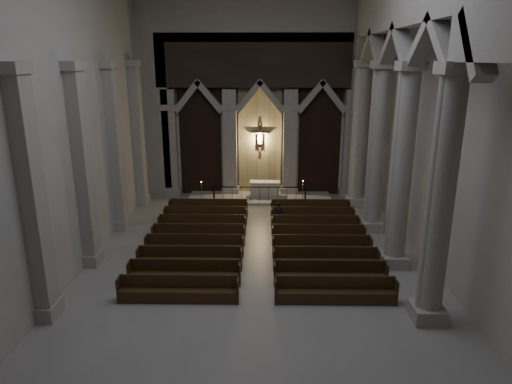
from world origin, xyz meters
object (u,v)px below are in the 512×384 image
Objects in this scene: candle_stand_right at (302,199)px; candle_stand_left at (202,197)px; worshipper at (279,213)px; altar at (265,189)px; pews at (258,244)px; altar_rail at (260,192)px.

candle_stand_left is at bearing 175.97° from candle_stand_right.
candle_stand_left is 1.11× the size of worshipper.
altar is 1.18× the size of candle_stand_right.
altar is 3.81m from candle_stand_left.
candle_stand_right is 6.77m from pews.
altar_rail is 4.55× the size of worshipper.
altar_rail is at bearing 90.00° from pews.
pews is at bearing -90.00° from altar_rail.
altar is at bearing 87.20° from worshipper.
altar_rail is at bearing -106.97° from altar.
candle_stand_right reaches higher than candle_stand_left.
candle_stand_left is 0.14× the size of pews.
pews is at bearing -111.17° from candle_stand_right.
candle_stand_left is 0.86× the size of candle_stand_right.
candle_stand_right reaches higher than pews.
altar is 1.08m from altar_rail.
pews is (-0.00, -6.68, -0.40)m from altar_rail.
altar_rail is 4.11× the size of candle_stand_left.
altar is 1.52× the size of worshipper.
candle_stand_left is 7.52m from pews.
worshipper is at bearing -115.28° from candle_stand_right.
altar_rail is 2.49m from candle_stand_right.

